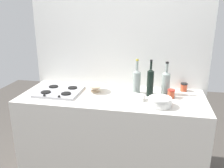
% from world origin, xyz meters
% --- Properties ---
extents(counter_block, '(1.80, 0.70, 0.90)m').
position_xyz_m(counter_block, '(0.00, 0.00, 0.45)').
color(counter_block, silver).
rests_on(counter_block, ground).
extents(backsplash_panel, '(1.90, 0.06, 2.32)m').
position_xyz_m(backsplash_panel, '(0.00, 0.38, 1.16)').
color(backsplash_panel, white).
rests_on(backsplash_panel, ground).
extents(stovetop_hob, '(0.42, 0.40, 0.04)m').
position_xyz_m(stovetop_hob, '(-0.54, -0.02, 0.91)').
color(stovetop_hob, '#B2B2B7').
rests_on(stovetop_hob, counter_block).
extents(plate_stack, '(0.21, 0.21, 0.08)m').
position_xyz_m(plate_stack, '(0.46, -0.18, 0.94)').
color(plate_stack, white).
rests_on(plate_stack, counter_block).
extents(wine_bottle_leftmost, '(0.08, 0.08, 0.35)m').
position_xyz_m(wine_bottle_leftmost, '(0.23, 0.12, 1.03)').
color(wine_bottle_leftmost, gray).
rests_on(wine_bottle_leftmost, counter_block).
extents(wine_bottle_mid_left, '(0.06, 0.06, 0.36)m').
position_xyz_m(wine_bottle_mid_left, '(0.36, 0.07, 1.04)').
color(wine_bottle_mid_left, black).
rests_on(wine_bottle_mid_left, counter_block).
extents(wine_bottle_mid_right, '(0.08, 0.08, 0.33)m').
position_xyz_m(wine_bottle_mid_right, '(0.51, 0.15, 1.03)').
color(wine_bottle_mid_right, gray).
rests_on(wine_bottle_mid_right, counter_block).
extents(mixing_bowl, '(0.20, 0.20, 0.08)m').
position_xyz_m(mixing_bowl, '(-0.19, 0.08, 0.94)').
color(mixing_bowl, beige).
rests_on(mixing_bowl, counter_block).
extents(butter_dish, '(0.16, 0.11, 0.05)m').
position_xyz_m(butter_dish, '(0.25, -0.06, 0.93)').
color(butter_dish, white).
rests_on(butter_dish, counter_block).
extents(condiment_jar_front, '(0.07, 0.07, 0.08)m').
position_xyz_m(condiment_jar_front, '(0.70, 0.28, 0.94)').
color(condiment_jar_front, '#C64C2D').
rests_on(condiment_jar_front, counter_block).
extents(condiment_jar_rear, '(0.07, 0.07, 0.09)m').
position_xyz_m(condiment_jar_rear, '(0.56, 0.05, 0.94)').
color(condiment_jar_rear, '#C64C2D').
rests_on(condiment_jar_rear, counter_block).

